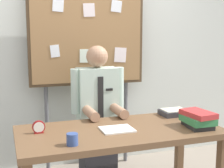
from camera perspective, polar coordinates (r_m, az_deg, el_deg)
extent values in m
cube|color=silver|center=(3.75, -5.11, 6.12)|extent=(6.40, 0.08, 2.70)
cube|color=brown|center=(2.70, 1.37, -8.50)|extent=(1.68, 0.79, 0.05)
cube|color=brown|center=(3.44, 11.86, -11.41)|extent=(0.07, 0.07, 0.70)
cube|color=#2D2D33|center=(3.46, -2.53, -13.38)|extent=(0.34, 0.30, 0.44)
cube|color=#B2CCBC|center=(3.28, -2.61, -3.68)|extent=(0.40, 0.22, 0.76)
sphere|color=#A87A5B|center=(3.21, -2.67, 4.91)|extent=(0.22, 0.22, 0.22)
cylinder|color=#B2CCBC|center=(3.17, -6.51, -1.31)|extent=(0.09, 0.09, 0.45)
cylinder|color=#B2CCBC|center=(3.30, 1.31, -0.85)|extent=(0.09, 0.09, 0.45)
cylinder|color=#A87A5B|center=(3.00, -3.77, -5.23)|extent=(0.09, 0.30, 0.09)
cylinder|color=#A87A5B|center=(3.09, 1.27, -4.83)|extent=(0.09, 0.30, 0.09)
cube|color=black|center=(3.16, -2.03, -3.11)|extent=(0.06, 0.01, 0.49)
cube|color=black|center=(3.16, -0.48, -1.00)|extent=(0.07, 0.01, 0.02)
cube|color=#4C3823|center=(3.55, -4.38, 9.45)|extent=(1.28, 0.05, 1.19)
cube|color=olive|center=(3.54, -4.33, 9.45)|extent=(1.22, 0.04, 1.13)
cylinder|color=#59595E|center=(3.64, -11.45, -7.71)|extent=(0.04, 0.04, 1.00)
cylinder|color=#59595E|center=(3.86, 2.43, -6.55)|extent=(0.04, 0.04, 1.00)
cube|color=white|center=(3.44, -10.10, 5.78)|extent=(0.11, 0.00, 0.14)
cube|color=silver|center=(3.63, 1.48, 5.19)|extent=(0.15, 0.00, 0.17)
cube|color=white|center=(3.62, 0.80, 13.65)|extent=(0.13, 0.00, 0.14)
cube|color=white|center=(3.46, -9.54, 13.96)|extent=(0.13, 0.00, 0.18)
cube|color=silver|center=(3.53, -4.10, 12.98)|extent=(0.13, 0.00, 0.15)
cube|color=silver|center=(3.51, -4.68, 5.00)|extent=(0.14, 0.00, 0.15)
cube|color=#262626|center=(2.83, 14.95, -7.04)|extent=(0.21, 0.28, 0.04)
cube|color=#337F47|center=(2.82, 14.98, -6.12)|extent=(0.21, 0.28, 0.06)
cube|color=#B22D2D|center=(2.80, 15.04, -5.13)|extent=(0.22, 0.31, 0.04)
cube|color=white|center=(2.67, 0.91, -8.05)|extent=(0.27, 0.22, 0.01)
cylinder|color=maroon|center=(2.64, -12.89, -7.43)|extent=(0.10, 0.02, 0.10)
cylinder|color=white|center=(2.63, -12.86, -7.51)|extent=(0.08, 0.00, 0.08)
cube|color=maroon|center=(2.65, -12.86, -8.37)|extent=(0.07, 0.04, 0.01)
cylinder|color=#334C8C|center=(2.33, -7.07, -9.73)|extent=(0.08, 0.08, 0.09)
cube|color=#333338|center=(3.19, 10.98, -5.01)|extent=(0.26, 0.20, 0.05)
cube|color=#F4EFCC|center=(3.18, 10.99, -4.50)|extent=(0.22, 0.17, 0.01)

